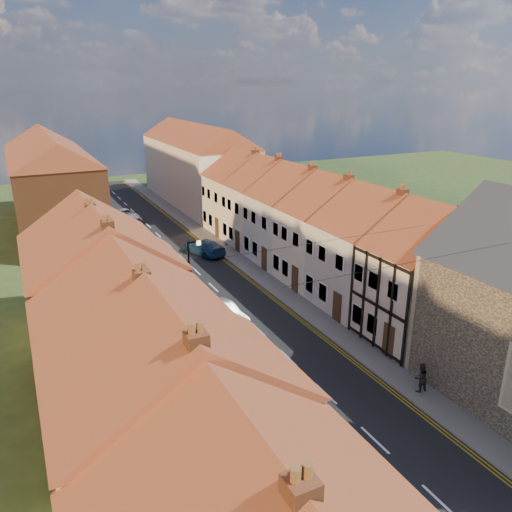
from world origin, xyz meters
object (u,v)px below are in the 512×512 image
(lamppost, at_px, (191,280))
(car_near, at_px, (301,400))
(pedestrian_right, at_px, (421,378))
(car_distant, at_px, (125,215))
(car_far, at_px, (134,234))
(car_far_b, at_px, (204,247))
(car_mid, at_px, (225,313))

(lamppost, bearing_deg, car_near, -80.09)
(lamppost, xyz_separation_m, pedestrian_right, (8.28, -12.07, -2.61))
(car_distant, bearing_deg, car_near, -106.04)
(car_far, bearing_deg, car_near, -73.41)
(car_distant, relative_size, pedestrian_right, 2.74)
(car_near, height_order, car_far_b, car_far_b)
(car_mid, bearing_deg, car_far_b, 62.21)
(lamppost, relative_size, car_distant, 1.36)
(pedestrian_right, bearing_deg, car_far, -74.31)
(pedestrian_right, distance_m, car_far_b, 26.17)
(car_near, distance_m, car_far, 32.00)
(pedestrian_right, height_order, car_far_b, pedestrian_right)
(car_near, bearing_deg, pedestrian_right, -2.62)
(car_far, xyz_separation_m, car_distant, (0.93, 8.67, -0.05))
(lamppost, height_order, car_near, lamppost)
(pedestrian_right, bearing_deg, car_near, -8.82)
(car_near, relative_size, car_distant, 0.89)
(car_far, relative_size, pedestrian_right, 2.83)
(car_distant, bearing_deg, car_mid, -105.28)
(lamppost, xyz_separation_m, car_far_b, (6.02, 14.00, -2.82))
(pedestrian_right, bearing_deg, car_distant, -77.99)
(lamppost, distance_m, car_far, 21.55)
(lamppost, xyz_separation_m, car_mid, (2.30, 0.07, -2.88))
(lamppost, distance_m, car_near, 11.19)
(lamppost, bearing_deg, pedestrian_right, -55.56)
(car_distant, bearing_deg, pedestrian_right, -97.36)
(lamppost, height_order, car_far_b, lamppost)
(car_mid, height_order, car_distant, car_mid)
(lamppost, relative_size, car_far, 1.32)
(lamppost, bearing_deg, car_distant, 86.11)
(car_distant, xyz_separation_m, pedestrian_right, (6.23, -42.07, 0.31))
(car_mid, height_order, car_far_b, car_far_b)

